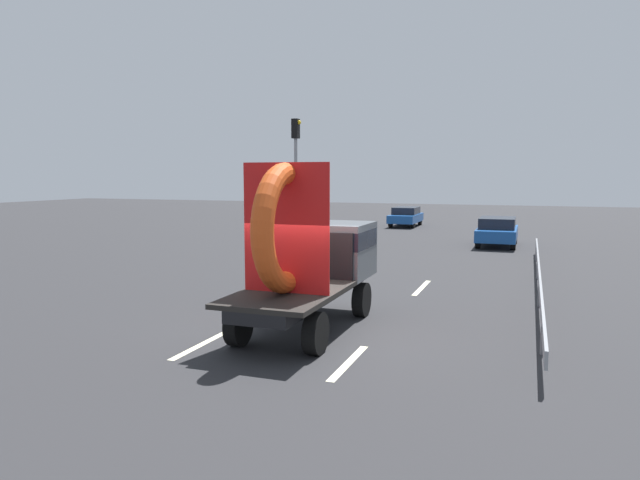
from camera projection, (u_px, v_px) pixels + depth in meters
The scene contains 10 objects.
ground_plane at pixel (305, 334), 12.74m from camera, with size 120.00×120.00×0.00m, color #28282B.
flatbed_truck at pixel (313, 254), 13.35m from camera, with size 2.02×5.19×3.77m.
distant_sedan at pixel (497, 231), 28.71m from camera, with size 1.87×4.37×1.42m.
traffic_light at pixel (296, 165), 27.04m from camera, with size 0.42×0.36×6.13m.
guardrail at pixel (539, 274), 17.45m from camera, with size 0.10×17.72×0.71m.
lane_dash_left_near at pixel (205, 343), 12.07m from camera, with size 2.47×0.16×0.01m, color beige.
lane_dash_left_far at pixel (328, 279), 19.42m from camera, with size 2.48×0.16×0.01m, color beige.
lane_dash_right_near at pixel (349, 362), 10.80m from camera, with size 2.18×0.16×0.01m, color beige.
lane_dash_right_far at pixel (422, 288), 18.01m from camera, with size 2.54×0.16×0.01m, color beige.
oncoming_car at pixel (406, 216), 39.77m from camera, with size 1.75×4.09×1.33m.
Camera 1 is at (4.57, -11.57, 3.50)m, focal length 32.29 mm.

